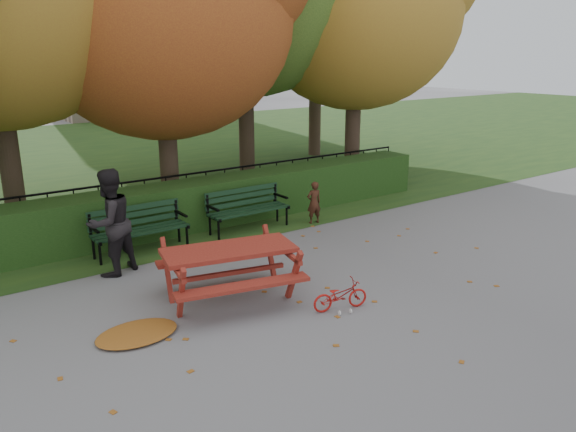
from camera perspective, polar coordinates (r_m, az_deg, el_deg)
ground at (r=8.69m, az=2.75°, el=-8.60°), size 90.00×90.00×0.00m
grass_strip at (r=21.04m, az=-21.97°, el=5.11°), size 90.00×90.00×0.00m
building_right at (r=36.58m, az=-16.20°, el=19.35°), size 9.00×6.00×12.00m
hedge at (r=12.14m, az=-10.64°, el=0.94°), size 13.00×0.90×1.00m
iron_fence at (r=12.84m, az=-12.20°, el=1.86°), size 14.00×0.04×1.02m
tree_g at (r=20.79m, az=4.11°, el=20.98°), size 6.30×6.00×8.55m
bench_left at (r=10.94m, az=-14.94°, el=-0.93°), size 1.80×0.57×0.88m
bench_right at (r=11.96m, az=-4.22°, el=1.05°), size 1.80×0.57×0.88m
picnic_table at (r=8.51m, az=-5.99°, el=-4.43°), size 2.27×1.98×0.96m
leaf_pile at (r=7.93m, az=-15.10°, el=-11.43°), size 1.26×1.00×0.08m
leaf_scatter at (r=8.90m, az=1.53°, el=-7.91°), size 9.00×5.70×0.01m
child at (r=12.38m, az=2.65°, el=1.38°), size 0.37×0.27×0.94m
adult at (r=9.85m, az=-17.65°, el=-0.65°), size 1.09×0.98×1.83m
bicycle at (r=8.35m, az=5.33°, el=-8.03°), size 0.90×0.51×0.45m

